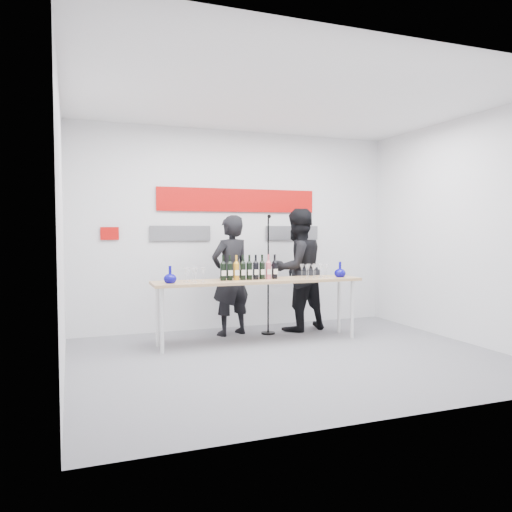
{
  "coord_description": "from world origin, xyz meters",
  "views": [
    {
      "loc": [
        -2.42,
        -5.27,
        1.51
      ],
      "look_at": [
        -0.08,
        0.99,
        1.15
      ],
      "focal_mm": 35.0,
      "sensor_mm": 36.0,
      "label": 1
    }
  ],
  "objects_px": {
    "tasting_table": "(259,284)",
    "mic_stand": "(268,298)",
    "presenter_right": "(297,270)",
    "presenter_left": "(231,275)"
  },
  "relations": [
    {
      "from": "tasting_table",
      "to": "mic_stand",
      "type": "bearing_deg",
      "value": 55.79
    },
    {
      "from": "tasting_table",
      "to": "presenter_right",
      "type": "height_order",
      "value": "presenter_right"
    },
    {
      "from": "presenter_right",
      "to": "mic_stand",
      "type": "bearing_deg",
      "value": -1.51
    },
    {
      "from": "tasting_table",
      "to": "presenter_left",
      "type": "distance_m",
      "value": 0.62
    },
    {
      "from": "tasting_table",
      "to": "presenter_right",
      "type": "bearing_deg",
      "value": 34.79
    },
    {
      "from": "tasting_table",
      "to": "presenter_left",
      "type": "xyz_separation_m",
      "value": [
        -0.21,
        0.58,
        0.07
      ]
    },
    {
      "from": "presenter_left",
      "to": "mic_stand",
      "type": "distance_m",
      "value": 0.63
    },
    {
      "from": "tasting_table",
      "to": "mic_stand",
      "type": "relative_size",
      "value": 1.64
    },
    {
      "from": "presenter_left",
      "to": "mic_stand",
      "type": "xyz_separation_m",
      "value": [
        0.52,
        -0.13,
        -0.33
      ]
    },
    {
      "from": "presenter_left",
      "to": "mic_stand",
      "type": "bearing_deg",
      "value": 147.23
    }
  ]
}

